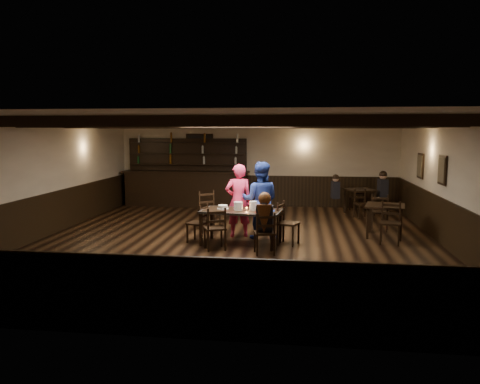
# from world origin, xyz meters

# --- Properties ---
(ground) EXTENTS (10.00, 10.00, 0.00)m
(ground) POSITION_xyz_m (0.00, 0.00, 0.00)
(ground) COLOR black
(ground) RESTS_ON ground
(room_shell) EXTENTS (9.02, 10.02, 2.71)m
(room_shell) POSITION_xyz_m (0.01, 0.04, 1.75)
(room_shell) COLOR beige
(room_shell) RESTS_ON ground
(dining_table) EXTENTS (1.80, 1.06, 0.75)m
(dining_table) POSITION_xyz_m (0.15, -0.29, 0.68)
(dining_table) COLOR black
(dining_table) RESTS_ON ground
(chair_near_left) EXTENTS (0.54, 0.53, 0.89)m
(chair_near_left) POSITION_xyz_m (-0.31, -0.87, 0.52)
(chair_near_left) COLOR black
(chair_near_left) RESTS_ON ground
(chair_near_right) EXTENTS (0.48, 0.47, 0.86)m
(chair_near_right) POSITION_xyz_m (0.73, -1.09, 0.50)
(chair_near_right) COLOR black
(chair_near_right) RESTS_ON ground
(chair_end_left) EXTENTS (0.47, 0.48, 0.85)m
(chair_end_left) POSITION_xyz_m (-0.77, -0.21, 0.49)
(chair_end_left) COLOR black
(chair_end_left) RESTS_ON ground
(chair_end_right) EXTENTS (0.53, 0.54, 0.93)m
(chair_end_right) POSITION_xyz_m (1.08, -0.15, 0.54)
(chair_end_right) COLOR black
(chair_end_right) RESTS_ON ground
(chair_far_pushed) EXTENTS (0.62, 0.61, 0.97)m
(chair_far_pushed) POSITION_xyz_m (-0.86, 1.12, 0.57)
(chair_far_pushed) COLOR black
(chair_far_pushed) RESTS_ON ground
(woman_pink) EXTENTS (0.70, 0.55, 1.69)m
(woman_pink) POSITION_xyz_m (-0.01, 0.46, 0.85)
(woman_pink) COLOR #FF3C64
(woman_pink) RESTS_ON ground
(man_blue) EXTENTS (0.88, 0.70, 1.76)m
(man_blue) POSITION_xyz_m (0.50, 0.32, 0.88)
(man_blue) COLOR navy
(man_blue) RESTS_ON ground
(seated_person) EXTENTS (0.33, 0.50, 0.82)m
(seated_person) POSITION_xyz_m (0.71, -1.03, 0.83)
(seated_person) COLOR black
(seated_person) RESTS_ON ground
(cake) EXTENTS (0.26, 0.26, 0.08)m
(cake) POSITION_xyz_m (-0.28, -0.15, 0.79)
(cake) COLOR white
(cake) RESTS_ON dining_table
(plate_stack_a) EXTENTS (0.19, 0.19, 0.18)m
(plate_stack_a) POSITION_xyz_m (0.08, -0.29, 0.84)
(plate_stack_a) COLOR white
(plate_stack_a) RESTS_ON dining_table
(plate_stack_b) EXTENTS (0.16, 0.16, 0.19)m
(plate_stack_b) POSITION_xyz_m (0.40, -0.22, 0.85)
(plate_stack_b) COLOR white
(plate_stack_b) RESTS_ON dining_table
(tea_light) EXTENTS (0.04, 0.04, 0.06)m
(tea_light) POSITION_xyz_m (0.25, -0.19, 0.78)
(tea_light) COLOR #A5A8AD
(tea_light) RESTS_ON dining_table
(salt_shaker) EXTENTS (0.04, 0.04, 0.09)m
(salt_shaker) POSITION_xyz_m (0.52, -0.45, 0.80)
(salt_shaker) COLOR silver
(salt_shaker) RESTS_ON dining_table
(pepper_shaker) EXTENTS (0.04, 0.04, 0.10)m
(pepper_shaker) POSITION_xyz_m (0.51, -0.41, 0.80)
(pepper_shaker) COLOR #A5A8AD
(pepper_shaker) RESTS_ON dining_table
(drink_glass) EXTENTS (0.07, 0.07, 0.11)m
(drink_glass) POSITION_xyz_m (0.50, -0.20, 0.81)
(drink_glass) COLOR silver
(drink_glass) RESTS_ON dining_table
(menu_red) EXTENTS (0.37, 0.31, 0.00)m
(menu_red) POSITION_xyz_m (0.64, -0.48, 0.75)
(menu_red) COLOR maroon
(menu_red) RESTS_ON dining_table
(menu_blue) EXTENTS (0.33, 0.23, 0.00)m
(menu_blue) POSITION_xyz_m (0.71, -0.28, 0.75)
(menu_blue) COLOR #0F1A4F
(menu_blue) RESTS_ON dining_table
(bar_counter) EXTENTS (4.13, 0.70, 2.20)m
(bar_counter) POSITION_xyz_m (-2.30, 4.72, 0.73)
(bar_counter) COLOR black
(bar_counter) RESTS_ON ground
(back_table_a) EXTENTS (1.02, 1.02, 0.75)m
(back_table_a) POSITION_xyz_m (3.36, 0.86, 0.65)
(back_table_a) COLOR black
(back_table_a) RESTS_ON ground
(back_table_b) EXTENTS (0.97, 0.97, 0.75)m
(back_table_b) POSITION_xyz_m (3.14, 3.81, 0.64)
(back_table_b) COLOR black
(back_table_b) RESTS_ON ground
(bg_patron_left) EXTENTS (0.25, 0.37, 0.71)m
(bg_patron_left) POSITION_xyz_m (2.43, 3.78, 0.82)
(bg_patron_left) COLOR black
(bg_patron_left) RESTS_ON ground
(bg_patron_right) EXTENTS (0.27, 0.41, 0.82)m
(bg_patron_right) POSITION_xyz_m (3.80, 3.89, 0.88)
(bg_patron_right) COLOR black
(bg_patron_right) RESTS_ON ground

